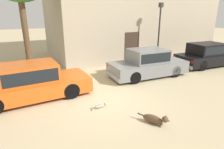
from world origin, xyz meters
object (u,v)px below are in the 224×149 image
at_px(stray_dog_spotted, 155,119).
at_px(stray_cat, 100,106).
at_px(street_lamp, 159,26).
at_px(parked_sedan_second, 148,63).
at_px(parked_sedan_nearest, 31,82).
at_px(parked_sedan_third, 207,55).

distance_m(stray_dog_spotted, stray_cat, 2.06).
relative_size(stray_dog_spotted, street_lamp, 0.24).
relative_size(parked_sedan_second, street_lamp, 1.13).
height_order(stray_dog_spotted, stray_cat, stray_dog_spotted).
bearing_deg(stray_cat, parked_sedan_nearest, 132.03).
bearing_deg(parked_sedan_second, stray_cat, -146.81).
distance_m(parked_sedan_third, stray_cat, 8.86).
bearing_deg(stray_dog_spotted, stray_cat, -178.18).
xyz_separation_m(parked_sedan_second, stray_dog_spotted, (-2.69, -3.92, -0.57)).
distance_m(parked_sedan_second, parked_sedan_third, 4.77).
bearing_deg(parked_sedan_third, parked_sedan_nearest, -174.71).
bearing_deg(stray_dog_spotted, parked_sedan_second, 115.08).
distance_m(parked_sedan_third, stray_dog_spotted, 8.44).
bearing_deg(stray_dog_spotted, parked_sedan_nearest, -169.96).
xyz_separation_m(parked_sedan_third, street_lamp, (-2.58, 1.86, 1.77)).
height_order(parked_sedan_third, stray_dog_spotted, parked_sedan_third).
relative_size(parked_sedan_second, stray_cat, 7.03).
bearing_deg(parked_sedan_nearest, parked_sedan_second, -0.36).
height_order(parked_sedan_second, parked_sedan_third, parked_sedan_second).
relative_size(parked_sedan_nearest, parked_sedan_second, 1.06).
distance_m(parked_sedan_second, street_lamp, 3.36).
bearing_deg(parked_sedan_nearest, stray_dog_spotted, -51.60).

